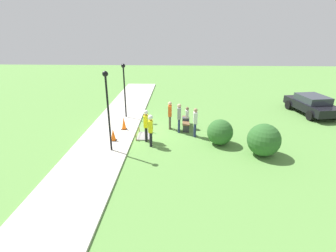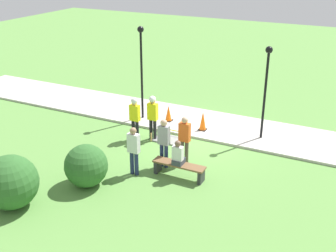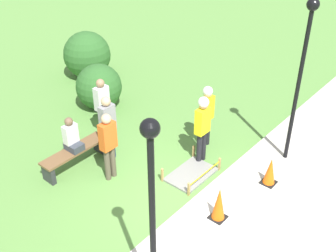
{
  "view_description": "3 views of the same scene",
  "coord_description": "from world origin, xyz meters",
  "px_view_note": "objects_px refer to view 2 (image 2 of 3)",
  "views": [
    {
      "loc": [
        15.4,
        2.6,
        6.18
      ],
      "look_at": [
        1.48,
        2.04,
        0.89
      ],
      "focal_mm": 28.0,
      "sensor_mm": 36.0,
      "label": 1
    },
    {
      "loc": [
        -5.93,
        14.57,
        7.31
      ],
      "look_at": [
        0.57,
        1.56,
        1.08
      ],
      "focal_mm": 45.0,
      "sensor_mm": 36.0,
      "label": 2
    },
    {
      "loc": [
        -5.68,
        -4.27,
        6.65
      ],
      "look_at": [
        1.42,
        1.74,
        0.78
      ],
      "focal_mm": 45.0,
      "sensor_mm": 36.0,
      "label": 3
    }
  ],
  "objects_px": {
    "traffic_cone_near_patch": "(203,121)",
    "worker_assistant": "(153,113)",
    "lamppost_near": "(141,60)",
    "lamppost_far": "(266,79)",
    "worker_supervisor": "(135,115)",
    "person_seated_on_bench": "(178,155)",
    "bystander_in_white_shirt": "(164,140)",
    "traffic_cone_far_patch": "(168,113)",
    "bystander_in_gray_shirt": "(134,148)",
    "bystander_in_orange_shirt": "(185,137)",
    "park_bench": "(179,168)"
  },
  "relations": [
    {
      "from": "bystander_in_gray_shirt",
      "to": "lamppost_near",
      "type": "xyz_separation_m",
      "value": [
        2.24,
        -4.5,
        1.78
      ]
    },
    {
      "from": "bystander_in_gray_shirt",
      "to": "lamppost_far",
      "type": "xyz_separation_m",
      "value": [
        -3.18,
        -4.75,
        1.57
      ]
    },
    {
      "from": "traffic_cone_near_patch",
      "to": "person_seated_on_bench",
      "type": "height_order",
      "value": "person_seated_on_bench"
    },
    {
      "from": "worker_supervisor",
      "to": "traffic_cone_far_patch",
      "type": "bearing_deg",
      "value": -100.96
    },
    {
      "from": "traffic_cone_near_patch",
      "to": "traffic_cone_far_patch",
      "type": "distance_m",
      "value": 1.78
    },
    {
      "from": "traffic_cone_near_patch",
      "to": "bystander_in_white_shirt",
      "type": "distance_m",
      "value": 3.51
    },
    {
      "from": "traffic_cone_far_patch",
      "to": "lamppost_near",
      "type": "bearing_deg",
      "value": 8.36
    },
    {
      "from": "worker_assistant",
      "to": "lamppost_near",
      "type": "height_order",
      "value": "lamppost_near"
    },
    {
      "from": "bystander_in_orange_shirt",
      "to": "park_bench",
      "type": "bearing_deg",
      "value": 104.76
    },
    {
      "from": "traffic_cone_far_patch",
      "to": "lamppost_near",
      "type": "height_order",
      "value": "lamppost_near"
    },
    {
      "from": "person_seated_on_bench",
      "to": "worker_assistant",
      "type": "height_order",
      "value": "worker_assistant"
    },
    {
      "from": "traffic_cone_near_patch",
      "to": "bystander_in_gray_shirt",
      "type": "relative_size",
      "value": 0.47
    },
    {
      "from": "worker_assistant",
      "to": "bystander_in_white_shirt",
      "type": "bearing_deg",
      "value": 127.99
    },
    {
      "from": "worker_assistant",
      "to": "bystander_in_gray_shirt",
      "type": "height_order",
      "value": "worker_assistant"
    },
    {
      "from": "traffic_cone_near_patch",
      "to": "worker_supervisor",
      "type": "relative_size",
      "value": 0.45
    },
    {
      "from": "traffic_cone_near_patch",
      "to": "traffic_cone_far_patch",
      "type": "bearing_deg",
      "value": -8.49
    },
    {
      "from": "traffic_cone_near_patch",
      "to": "bystander_in_white_shirt",
      "type": "bearing_deg",
      "value": 88.69
    },
    {
      "from": "bystander_in_orange_shirt",
      "to": "worker_supervisor",
      "type": "bearing_deg",
      "value": -19.95
    },
    {
      "from": "traffic_cone_far_patch",
      "to": "bystander_in_gray_shirt",
      "type": "relative_size",
      "value": 0.4
    },
    {
      "from": "lamppost_near",
      "to": "lamppost_far",
      "type": "height_order",
      "value": "lamppost_near"
    },
    {
      "from": "bystander_in_gray_shirt",
      "to": "bystander_in_white_shirt",
      "type": "bearing_deg",
      "value": -125.02
    },
    {
      "from": "person_seated_on_bench",
      "to": "bystander_in_white_shirt",
      "type": "bearing_deg",
      "value": -31.82
    },
    {
      "from": "lamppost_near",
      "to": "bystander_in_orange_shirt",
      "type": "bearing_deg",
      "value": 139.22
    },
    {
      "from": "park_bench",
      "to": "lamppost_near",
      "type": "distance_m",
      "value": 5.95
    },
    {
      "from": "traffic_cone_near_patch",
      "to": "bystander_in_orange_shirt",
      "type": "xyz_separation_m",
      "value": [
        -0.45,
        2.88,
        0.53
      ]
    },
    {
      "from": "bystander_in_orange_shirt",
      "to": "bystander_in_white_shirt",
      "type": "xyz_separation_m",
      "value": [
        0.53,
        0.58,
        0.02
      ]
    },
    {
      "from": "traffic_cone_far_patch",
      "to": "park_bench",
      "type": "bearing_deg",
      "value": 120.75
    },
    {
      "from": "worker_supervisor",
      "to": "lamppost_far",
      "type": "height_order",
      "value": "lamppost_far"
    },
    {
      "from": "worker_supervisor",
      "to": "bystander_in_white_shirt",
      "type": "distance_m",
      "value": 2.6
    },
    {
      "from": "traffic_cone_far_patch",
      "to": "worker_supervisor",
      "type": "height_order",
      "value": "worker_supervisor"
    },
    {
      "from": "traffic_cone_far_patch",
      "to": "worker_supervisor",
      "type": "distance_m",
      "value": 2.32
    },
    {
      "from": "traffic_cone_far_patch",
      "to": "bystander_in_white_shirt",
      "type": "xyz_separation_m",
      "value": [
        -1.68,
        3.73,
        0.6
      ]
    },
    {
      "from": "bystander_in_orange_shirt",
      "to": "lamppost_near",
      "type": "bearing_deg",
      "value": -40.78
    },
    {
      "from": "worker_supervisor",
      "to": "lamppost_near",
      "type": "distance_m",
      "value": 2.75
    },
    {
      "from": "bystander_in_orange_shirt",
      "to": "bystander_in_gray_shirt",
      "type": "xyz_separation_m",
      "value": [
        1.2,
        1.53,
        -0.03
      ]
    },
    {
      "from": "traffic_cone_far_patch",
      "to": "worker_assistant",
      "type": "distance_m",
      "value": 1.99
    },
    {
      "from": "worker_supervisor",
      "to": "person_seated_on_bench",
      "type": "bearing_deg",
      "value": 144.92
    },
    {
      "from": "traffic_cone_near_patch",
      "to": "park_bench",
      "type": "height_order",
      "value": "traffic_cone_near_patch"
    },
    {
      "from": "park_bench",
      "to": "worker_assistant",
      "type": "relative_size",
      "value": 0.98
    },
    {
      "from": "bystander_in_orange_shirt",
      "to": "bystander_in_gray_shirt",
      "type": "distance_m",
      "value": 1.95
    },
    {
      "from": "traffic_cone_far_patch",
      "to": "bystander_in_white_shirt",
      "type": "relative_size",
      "value": 0.39
    },
    {
      "from": "bystander_in_orange_shirt",
      "to": "lamppost_near",
      "type": "xyz_separation_m",
      "value": [
        3.43,
        -2.96,
        1.75
      ]
    },
    {
      "from": "traffic_cone_near_patch",
      "to": "worker_assistant",
      "type": "height_order",
      "value": "worker_assistant"
    },
    {
      "from": "bystander_in_white_shirt",
      "to": "lamppost_near",
      "type": "height_order",
      "value": "lamppost_near"
    },
    {
      "from": "traffic_cone_near_patch",
      "to": "bystander_in_white_shirt",
      "type": "xyz_separation_m",
      "value": [
        0.08,
        3.46,
        0.54
      ]
    },
    {
      "from": "traffic_cone_far_patch",
      "to": "bystander_in_white_shirt",
      "type": "distance_m",
      "value": 4.13
    },
    {
      "from": "park_bench",
      "to": "bystander_in_white_shirt",
      "type": "distance_m",
      "value": 1.14
    },
    {
      "from": "bystander_in_white_shirt",
      "to": "traffic_cone_near_patch",
      "type": "bearing_deg",
      "value": -91.31
    },
    {
      "from": "lamppost_near",
      "to": "lamppost_far",
      "type": "relative_size",
      "value": 1.1
    },
    {
      "from": "park_bench",
      "to": "worker_assistant",
      "type": "distance_m",
      "value": 3.32
    }
  ]
}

